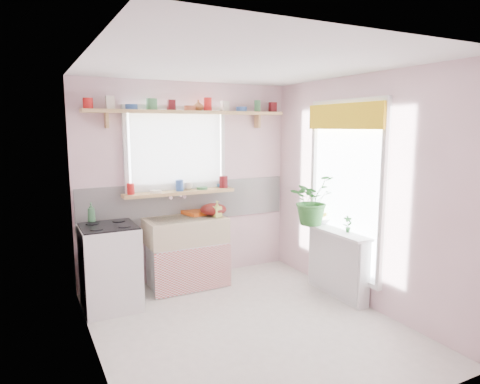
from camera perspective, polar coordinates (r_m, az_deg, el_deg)
room at (r=5.09m, az=2.90°, el=2.19°), size 3.20×3.20×3.20m
sink_unit at (r=5.32m, az=-7.21°, el=-7.90°), size 0.95×0.65×1.11m
cooker at (r=4.86m, az=-16.93°, el=-9.50°), size 0.58×0.58×0.93m
radiator_ledge at (r=5.13m, az=12.86°, el=-9.12°), size 0.22×0.95×0.78m
windowsill at (r=5.34m, az=-8.05°, el=-0.07°), size 1.40×0.22×0.04m
pine_shelf at (r=5.32m, az=-6.69°, el=10.51°), size 2.52×0.24×0.04m
shelf_crockery at (r=5.33m, az=-6.71°, el=11.32°), size 2.47×0.11×0.12m
sill_crockery at (r=5.33m, az=-8.07°, el=0.75°), size 1.35×0.11×0.12m
dish_tray at (r=5.51m, az=-5.24°, el=-2.59°), size 0.52×0.43×0.04m
colander at (r=5.35m, az=-3.57°, el=-2.33°), size 0.40×0.40×0.15m
jade_plant at (r=5.21m, az=9.54°, el=-0.99°), size 0.65×0.60×0.61m
fruit_bowl at (r=5.34m, az=10.50°, el=-3.74°), size 0.31×0.31×0.07m
herb_pot at (r=4.94m, az=14.18°, el=-4.17°), size 0.11×0.09×0.19m
soap_bottle_sink at (r=5.24m, az=-3.07°, el=-2.27°), size 0.10×0.10×0.20m
sill_cup at (r=5.43m, az=-6.95°, el=0.80°), size 0.15×0.15×0.09m
sill_bowl at (r=5.62m, az=-2.42°, el=0.92°), size 0.22×0.22×0.05m
shelf_vase at (r=5.42m, az=-5.59°, el=11.42°), size 0.17×0.17×0.13m
cooker_bottle at (r=4.91m, az=-19.22°, el=-2.60°), size 0.10×0.10×0.22m
fruit at (r=5.33m, az=10.53°, el=-3.10°), size 0.20×0.14×0.10m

